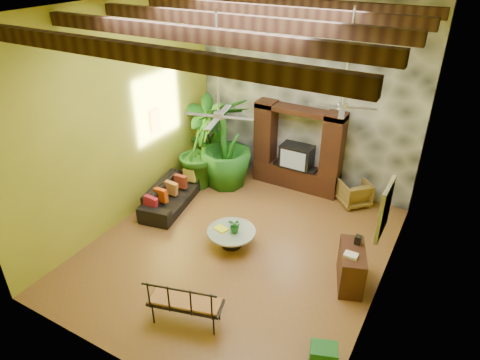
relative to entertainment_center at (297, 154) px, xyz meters
The scene contains 23 objects.
ground 3.28m from the entertainment_center, 90.00° to the right, with size 7.00×7.00×0.00m, color brown.
ceiling 5.11m from the entertainment_center, 90.00° to the right, with size 6.00×7.00×0.02m, color silver.
back_wall 1.58m from the entertainment_center, 90.00° to the left, with size 6.00×0.02×5.00m, color olive.
left_wall 4.60m from the entertainment_center, 133.73° to the right, with size 0.02×7.00×5.00m, color olive.
right_wall 4.60m from the entertainment_center, 46.27° to the right, with size 0.02×7.00×5.00m, color olive.
stone_accent_wall 1.56m from the entertainment_center, 90.00° to the left, with size 5.98×0.10×4.98m, color #393C40.
ceiling_beams 4.94m from the entertainment_center, 90.00° to the right, with size 5.95×5.36×0.22m.
entertainment_center is the anchor object (origin of this frame).
ceiling_fan_front 4.30m from the entertainment_center, 93.24° to the right, with size 1.28×1.28×1.86m.
ceiling_fan_back 3.50m from the entertainment_center, 50.43° to the right, with size 1.28×1.28×1.86m.
wall_art_mask 3.82m from the entertainment_center, 144.18° to the right, with size 0.06×0.32×0.55m, color gold.
wall_art_painting 4.95m from the entertainment_center, 51.61° to the right, with size 0.06×0.70×0.90m, color #235482.
sofa 3.48m from the entertainment_center, 133.75° to the right, with size 2.12×0.83×0.62m, color black.
wicker_armchair 1.80m from the entertainment_center, ahead, with size 0.70×0.72×0.66m, color olive.
tall_plant_a 2.56m from the entertainment_center, 168.01° to the right, with size 1.22×0.83×2.32m, color #1B5917.
tall_plant_b 2.66m from the entertainment_center, 152.93° to the right, with size 1.15×0.92×2.09m, color #235D18.
tall_plant_c 1.94m from the entertainment_center, 153.94° to the right, with size 1.42×1.42×2.53m, color #206219.
coffee_table 3.25m from the entertainment_center, 93.29° to the right, with size 1.07×1.07×0.40m.
centerpiece_plant 3.20m from the entertainment_center, 91.42° to the right, with size 0.31×0.27×0.34m, color #1A6420.
yellow_tray 3.31m from the entertainment_center, 97.21° to the right, with size 0.29×0.21×0.03m, color yellow.
iron_bench 5.54m from the entertainment_center, 87.60° to the right, with size 1.38×0.83×0.57m.
side_console 3.96m from the entertainment_center, 51.07° to the right, with size 0.46×1.01×0.81m, color #32190F.
green_bin 5.79m from the entertainment_center, 62.48° to the right, with size 0.43×0.32×0.38m, color #207822.
Camera 1 is at (3.74, -6.58, 5.98)m, focal length 32.00 mm.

